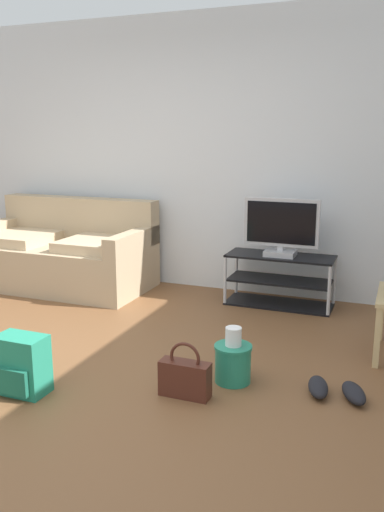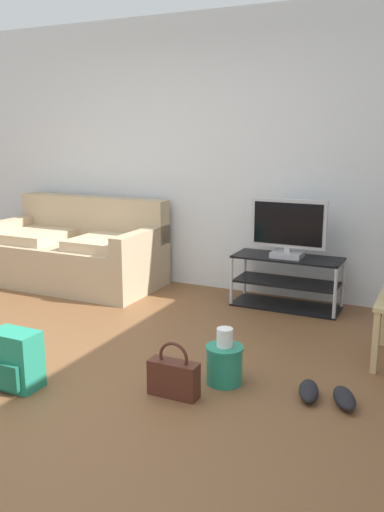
{
  "view_description": "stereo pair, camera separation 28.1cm",
  "coord_description": "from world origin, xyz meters",
  "views": [
    {
      "loc": [
        1.97,
        -2.69,
        1.57
      ],
      "look_at": [
        0.5,
        1.03,
        0.65
      ],
      "focal_mm": 37.92,
      "sensor_mm": 36.0,
      "label": 1
    },
    {
      "loc": [
        2.23,
        -2.58,
        1.57
      ],
      "look_at": [
        0.5,
        1.03,
        0.65
      ],
      "focal_mm": 37.92,
      "sensor_mm": 36.0,
      "label": 2
    }
  ],
  "objects": [
    {
      "name": "sneakers_pair",
      "position": [
        1.68,
        0.43,
        0.04
      ],
      "size": [
        0.41,
        0.29,
        0.09
      ],
      "color": "black",
      "rests_on": "ground_plane"
    },
    {
      "name": "backpack",
      "position": [
        -0.13,
        -0.22,
        0.18
      ],
      "size": [
        0.31,
        0.26,
        0.37
      ],
      "rotation": [
        0.0,
        0.0,
        0.1
      ],
      "color": "#238466",
      "rests_on": "ground_plane"
    },
    {
      "name": "flat_tv",
      "position": [
        0.96,
        2.06,
        0.73
      ],
      "size": [
        0.68,
        0.22,
        0.52
      ],
      "color": "#B2B2B7",
      "rests_on": "tv_stand"
    },
    {
      "name": "cleaning_bucket",
      "position": [
        1.03,
        0.4,
        0.15
      ],
      "size": [
        0.24,
        0.24,
        0.37
      ],
      "color": "#238466",
      "rests_on": "ground_plane"
    },
    {
      "name": "wall_back",
      "position": [
        0.0,
        2.45,
        1.35
      ],
      "size": [
        9.0,
        0.1,
        2.7
      ],
      "primitive_type": "cube",
      "color": "silver",
      "rests_on": "ground_plane"
    },
    {
      "name": "handbag",
      "position": [
        0.82,
        0.1,
        0.12
      ],
      "size": [
        0.31,
        0.11,
        0.35
      ],
      "rotation": [
        0.0,
        0.0,
        0.51
      ],
      "color": "#4C2319",
      "rests_on": "ground_plane"
    },
    {
      "name": "tv_stand",
      "position": [
        0.96,
        2.08,
        0.24
      ],
      "size": [
        0.97,
        0.39,
        0.47
      ],
      "color": "black",
      "rests_on": "ground_plane"
    },
    {
      "name": "ground_plane",
      "position": [
        0.0,
        0.0,
        -0.01
      ],
      "size": [
        9.0,
        9.8,
        0.02
      ],
      "primitive_type": "cube",
      "color": "brown"
    },
    {
      "name": "couch",
      "position": [
        -1.27,
        1.91,
        0.33
      ],
      "size": [
        1.8,
        0.93,
        0.89
      ],
      "color": "tan",
      "rests_on": "ground_plane"
    }
  ]
}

